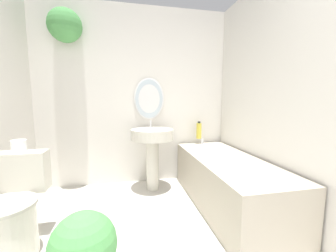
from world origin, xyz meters
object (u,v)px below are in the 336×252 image
toilet_paper_roll (19,146)px  potted_plant (84,250)px  shampoo_bottle (199,131)px  toilet (11,214)px  bathtub (226,181)px  pedestal_sink (152,144)px

toilet_paper_roll → potted_plant: bearing=-48.3°
shampoo_bottle → potted_plant: bearing=-129.9°
toilet → shampoo_bottle: (1.89, 1.08, 0.42)m
shampoo_bottle → toilet_paper_roll: (-1.89, -0.88, 0.06)m
bathtub → toilet: bearing=-170.8°
toilet → potted_plant: size_ratio=1.47×
potted_plant → pedestal_sink: bearing=66.3°
toilet → toilet_paper_roll: 0.52m
toilet → bathtub: bearing=9.2°
toilet → pedestal_sink: (1.19, 0.89, 0.30)m
shampoo_bottle → potted_plant: (-1.29, -1.54, -0.45)m
toilet → potted_plant: (0.60, -0.46, -0.03)m
potted_plant → toilet_paper_roll: bearing=131.7°
pedestal_sink → shampoo_bottle: size_ratio=3.65×
toilet → pedestal_sink: 1.52m
pedestal_sink → toilet_paper_roll: pedestal_sink is taller
pedestal_sink → bathtub: pedestal_sink is taller
bathtub → potted_plant: (-1.33, -0.78, -0.01)m
bathtub → potted_plant: bearing=-149.7°
bathtub → toilet_paper_roll: (-1.93, -0.11, 0.50)m
bathtub → toilet_paper_roll: bearing=-176.7°
potted_plant → bathtub: bearing=30.3°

